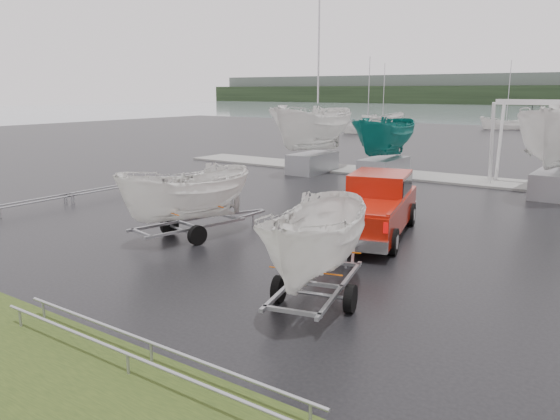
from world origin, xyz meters
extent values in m
plane|color=black|center=(0.00, 0.00, 0.00)|extent=(120.00, 120.00, 0.00)
cube|color=gray|center=(0.00, 13.00, 0.05)|extent=(30.00, 3.00, 0.12)
cube|color=maroon|center=(3.48, 0.46, 0.77)|extent=(3.23, 5.89, 0.92)
cube|color=maroon|center=(3.24, 1.44, 1.49)|extent=(2.27, 2.58, 0.82)
cube|color=black|center=(3.24, 1.44, 1.54)|extent=(2.24, 2.36, 0.53)
cube|color=silver|center=(4.18, -2.30, 0.48)|extent=(1.93, 0.64, 0.34)
cylinder|color=black|center=(2.15, 2.01, 0.39)|extent=(0.47, 0.82, 0.77)
cylinder|color=black|center=(3.92, 2.46, 0.39)|extent=(0.47, 0.82, 0.77)
cylinder|color=black|center=(3.04, -1.54, 0.39)|extent=(0.47, 0.82, 0.77)
cylinder|color=black|center=(4.82, -1.10, 0.39)|extent=(0.47, 0.82, 0.77)
cube|color=#97999F|center=(4.42, -5.54, 0.45)|extent=(0.96, 3.51, 0.08)
cube|color=#97999F|center=(5.49, -5.27, 0.45)|extent=(0.96, 3.51, 0.08)
cylinder|color=#97999F|center=(5.01, -5.60, 0.30)|extent=(1.57, 0.47, 0.08)
cylinder|color=black|center=(4.23, -5.79, 0.30)|extent=(0.32, 0.63, 0.60)
cylinder|color=black|center=(5.78, -5.40, 0.30)|extent=(0.32, 0.63, 0.60)
imported|color=silver|center=(4.96, -5.40, 2.84)|extent=(2.16, 2.19, 4.70)
cube|color=#E05D07|center=(4.76, -4.63, 1.00)|extent=(1.51, 0.42, 0.03)
cube|color=#E05D07|center=(5.15, -6.18, 1.00)|extent=(1.51, 0.42, 0.03)
cube|color=#97999F|center=(-1.64, -3.01, 0.45)|extent=(0.88, 3.53, 0.08)
cube|color=#97999F|center=(-0.57, -3.25, 0.45)|extent=(0.88, 3.53, 0.08)
cylinder|color=#97999F|center=(-1.15, -3.33, 0.30)|extent=(1.58, 0.43, 0.08)
cylinder|color=black|center=(-1.93, -3.15, 0.30)|extent=(0.31, 0.63, 0.60)
cylinder|color=black|center=(-0.37, -3.50, 0.30)|extent=(0.31, 0.63, 0.60)
imported|color=silver|center=(-1.11, -3.13, 2.85)|extent=(2.13, 2.17, 4.72)
cube|color=#E05D07|center=(-0.93, -2.35, 1.00)|extent=(1.52, 0.39, 0.03)
cube|color=#E05D07|center=(-1.29, -3.91, 1.00)|extent=(1.52, 0.39, 0.03)
cylinder|color=silver|center=(4.01, 12.20, 2.00)|extent=(0.16, 0.58, 3.99)
cylinder|color=silver|center=(4.01, 13.80, 2.00)|extent=(0.16, 0.58, 3.99)
cube|color=silver|center=(5.51, 13.00, 4.00)|extent=(3.30, 0.25, 0.25)
cube|color=#97999F|center=(-5.29, 11.00, 0.55)|extent=(1.60, 3.20, 1.10)
imported|color=silver|center=(-5.29, 11.00, 4.63)|extent=(2.65, 2.72, 7.05)
cylinder|color=#B2B2B7|center=(-5.29, 11.50, 7.33)|extent=(0.10, 0.10, 7.00)
cube|color=#97999F|center=(-1.04, 11.20, 0.55)|extent=(1.60, 3.20, 1.10)
imported|color=#0E655E|center=(-1.04, 11.20, 3.91)|extent=(2.11, 2.17, 5.62)
cube|color=#97999F|center=(7.08, 11.00, 0.55)|extent=(1.60, 3.20, 1.10)
cylinder|color=#97999F|center=(-8.75, 1.00, 0.35)|extent=(0.06, 6.50, 0.06)
cylinder|color=#97999F|center=(-9.25, 1.00, 0.35)|extent=(0.06, 6.50, 0.06)
cylinder|color=#97999F|center=(-8.75, -5.00, 0.35)|extent=(0.06, 6.50, 0.06)
cylinder|color=#97999F|center=(4.00, -9.75, 0.35)|extent=(7.00, 0.06, 0.06)
cylinder|color=#97999F|center=(4.00, -9.25, 0.35)|extent=(7.00, 0.06, 0.06)
imported|color=silver|center=(-15.45, 38.70, 0.00)|extent=(2.91, 2.89, 5.57)
cylinder|color=#B2B2B7|center=(-15.45, 38.70, 4.00)|extent=(0.08, 0.08, 8.00)
imported|color=silver|center=(-4.85, 54.02, 0.00)|extent=(3.10, 3.08, 6.07)
cylinder|color=#B2B2B7|center=(-4.85, 54.02, 4.00)|extent=(0.08, 0.08, 8.00)
imported|color=silver|center=(-20.30, 53.10, 0.00)|extent=(3.42, 3.45, 6.60)
cylinder|color=#B2B2B7|center=(-20.30, 53.10, 4.00)|extent=(0.08, 0.08, 8.00)
camera|label=1|loc=(10.72, -15.00, 4.55)|focal=35.00mm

